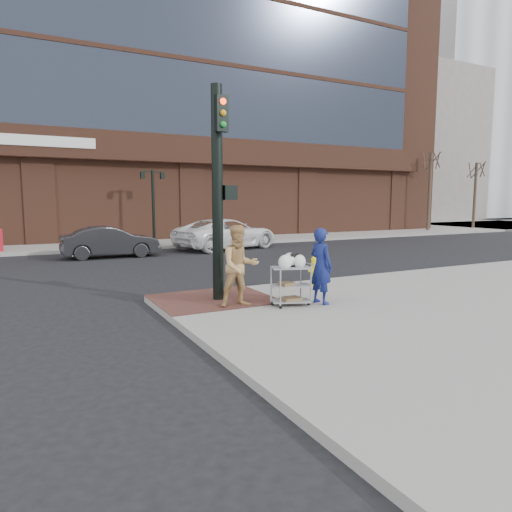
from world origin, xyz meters
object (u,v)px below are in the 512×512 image
fire_hydrant (315,271)px  pedestrian_tan (240,266)px  lamp_post (153,198)px  sedan_dark (111,242)px  minivan_white (227,234)px  woman_blue (321,266)px  utility_cart (291,282)px  traffic_signal_pole (219,187)px

fire_hydrant → pedestrian_tan: bearing=-156.3°
lamp_post → sedan_dark: (-3.13, -4.44, -1.93)m
lamp_post → minivan_white: bearing=-51.3°
woman_blue → pedestrian_tan: 1.88m
lamp_post → woman_blue: bearing=-92.0°
sedan_dark → minivan_white: minivan_white is taller
lamp_post → fire_hydrant: lamp_post is taller
minivan_white → utility_cart: size_ratio=4.74×
utility_cart → sedan_dark: bearing=98.7°
sedan_dark → minivan_white: size_ratio=0.74×
lamp_post → fire_hydrant: bearing=-87.8°
lamp_post → sedan_dark: 5.77m
sedan_dark → fire_hydrant: size_ratio=5.01×
woman_blue → minivan_white: (3.43, 13.12, -0.24)m
traffic_signal_pole → utility_cart: bearing=-47.6°
woman_blue → sedan_dark: bearing=3.1°
traffic_signal_pole → minivan_white: bearing=65.4°
utility_cart → woman_blue: bearing=-12.0°
pedestrian_tan → lamp_post: bearing=86.8°
woman_blue → utility_cart: 0.80m
woman_blue → minivan_white: 13.56m
woman_blue → fire_hydrant: woman_blue is taller
utility_cart → fire_hydrant: 2.54m
pedestrian_tan → traffic_signal_pole: bearing=103.4°
lamp_post → utility_cart: (-1.28, -16.53, -1.93)m
pedestrian_tan → fire_hydrant: 3.23m
pedestrian_tan → sedan_dark: (-0.78, 11.64, -0.38)m
woman_blue → utility_cart: bearing=69.3°
traffic_signal_pole → minivan_white: (5.33, 11.66, -2.05)m
lamp_post → pedestrian_tan: 16.33m
traffic_signal_pole → woman_blue: 3.00m
sedan_dark → fire_hydrant: bearing=-158.9°
pedestrian_tan → utility_cart: pedestrian_tan is taller
pedestrian_tan → sedan_dark: pedestrian_tan is taller
traffic_signal_pole → fire_hydrant: (3.05, 0.43, -2.26)m
woman_blue → fire_hydrant: size_ratio=2.10×
sedan_dark → utility_cart: bearing=-169.9°
woman_blue → fire_hydrant: (1.14, 1.88, -0.45)m
woman_blue → sedan_dark: (-2.56, 12.24, -0.34)m
pedestrian_tan → sedan_dark: 11.67m
lamp_post → pedestrian_tan: size_ratio=2.19×
pedestrian_tan → fire_hydrant: bearing=28.9°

